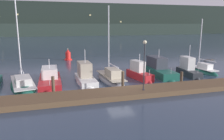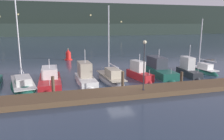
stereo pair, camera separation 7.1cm
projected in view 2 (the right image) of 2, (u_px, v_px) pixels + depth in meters
The scene contains 17 objects.
ground_plane at pixel (121, 88), 21.68m from camera, with size 400.00×400.00×0.00m, color #2D3D51.
dock at pixel (128, 92), 19.52m from camera, with size 33.43×2.80×0.45m, color brown.
mooring_pile_1 at pixel (53, 86), 19.22m from camera, with size 0.28×0.28×1.75m, color #4C3D2D.
mooring_pile_2 at pixel (123, 81), 20.94m from camera, with size 0.28×0.28×1.83m, color #4C3D2D.
mooring_pile_3 at pixel (181, 78), 22.71m from camera, with size 0.28×0.28×1.40m, color #4C3D2D.
sailboat_berth_2 at pixel (23, 85), 22.26m from camera, with size 3.83×8.42×11.50m.
motorboat_berth_3 at pixel (50, 81), 23.48m from camera, with size 2.48×6.91×3.17m.
motorboat_berth_4 at pixel (85, 79), 23.68m from camera, with size 1.98×5.66×4.20m.
sailboat_berth_5 at pixel (111, 79), 24.52m from camera, with size 2.41×7.25×8.78m.
motorboat_berth_6 at pixel (139, 76), 25.32m from camera, with size 2.07×4.75×3.54m.
motorboat_berth_7 at pixel (158, 71), 27.19m from camera, with size 2.41×7.23×3.68m.
motorboat_berth_8 at pixel (188, 73), 26.85m from camera, with size 1.87×4.85×4.49m.
sailboat_berth_9 at pixel (201, 71), 29.11m from camera, with size 2.05×5.89×7.50m.
channel_buoy at pixel (68, 56), 38.78m from camera, with size 1.36×1.36×2.04m.
dock_lamppost at pixel (144, 58), 18.91m from camera, with size 0.32×0.32×4.43m.
hillside_backdrop at pixel (63, 20), 129.80m from camera, with size 240.00×23.00×18.62m.
rowboat_adrift at pixel (210, 61), 37.76m from camera, with size 3.51×2.23×0.56m.
Camera 2 is at (-6.54, -19.82, 6.19)m, focal length 35.00 mm.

